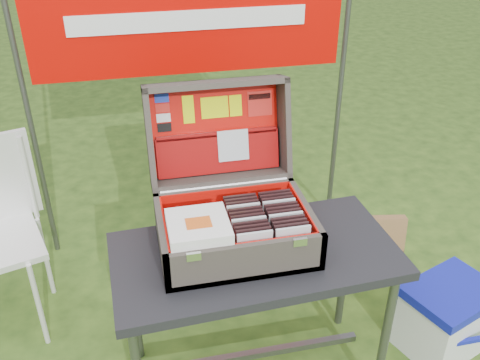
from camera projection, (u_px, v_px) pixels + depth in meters
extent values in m
cube|color=black|center=(255.00, 256.00, 2.06)|extent=(1.12, 0.60, 0.04)
cylinder|color=#59595B|center=(385.00, 339.00, 2.14)|extent=(0.04, 0.04, 0.64)
cylinder|color=#59595B|center=(134.00, 303.00, 2.32)|extent=(0.04, 0.04, 0.64)
cylinder|color=#59595B|center=(344.00, 271.00, 2.50)|extent=(0.04, 0.04, 0.64)
cube|color=#59595B|center=(254.00, 354.00, 2.34)|extent=(0.95, 0.03, 0.03)
cube|color=#5F554B|center=(235.00, 244.00, 2.07)|extent=(0.58, 0.42, 0.02)
cube|color=#5F554B|center=(247.00, 263.00, 1.87)|extent=(0.58, 0.02, 0.16)
cube|color=#5F554B|center=(225.00, 203.00, 2.20)|extent=(0.58, 0.02, 0.16)
cube|color=#5F554B|center=(162.00, 240.00, 1.98)|extent=(0.02, 0.42, 0.16)
cube|color=#5F554B|center=(305.00, 221.00, 2.09)|extent=(0.02, 0.42, 0.16)
cube|color=red|center=(235.00, 241.00, 2.06)|extent=(0.54, 0.37, 0.01)
cube|color=silver|center=(194.00, 257.00, 1.79)|extent=(0.05, 0.01, 0.03)
cube|color=silver|center=(300.00, 242.00, 1.86)|extent=(0.05, 0.01, 0.03)
cylinder|color=silver|center=(225.00, 186.00, 2.17)|extent=(0.52, 0.02, 0.02)
cube|color=#5F554B|center=(215.00, 129.00, 2.25)|extent=(0.58, 0.12, 0.41)
cube|color=#5F554B|center=(215.00, 84.00, 2.13)|extent=(0.58, 0.16, 0.06)
cube|color=#5F554B|center=(221.00, 178.00, 2.24)|extent=(0.58, 0.16, 0.06)
cube|color=#5F554B|center=(149.00, 138.00, 2.13)|extent=(0.02, 0.25, 0.44)
cube|color=#5F554B|center=(284.00, 126.00, 2.24)|extent=(0.02, 0.25, 0.44)
cube|color=red|center=(216.00, 130.00, 2.23)|extent=(0.53, 0.09, 0.36)
cube|color=red|center=(246.00, 258.00, 1.88)|extent=(0.54, 0.01, 0.13)
cube|color=red|center=(226.00, 203.00, 2.18)|extent=(0.54, 0.01, 0.13)
cube|color=red|center=(166.00, 237.00, 1.98)|extent=(0.01, 0.37, 0.13)
cube|color=red|center=(302.00, 220.00, 2.08)|extent=(0.01, 0.37, 0.13)
cube|color=#8F0909|center=(218.00, 153.00, 2.24)|extent=(0.52, 0.07, 0.17)
cube|color=#8F0909|center=(217.00, 134.00, 2.21)|extent=(0.51, 0.02, 0.02)
cube|color=silver|center=(233.00, 145.00, 2.23)|extent=(0.13, 0.04, 0.13)
cube|color=#1933B2|center=(162.00, 98.00, 2.15)|extent=(0.06, 0.01, 0.03)
cube|color=red|center=(163.00, 108.00, 2.16)|extent=(0.06, 0.01, 0.03)
cube|color=white|center=(164.00, 118.00, 2.17)|extent=(0.06, 0.01, 0.03)
cube|color=black|center=(164.00, 128.00, 2.18)|extent=(0.06, 0.01, 0.03)
cube|color=#D7E803|center=(188.00, 110.00, 2.18)|extent=(0.05, 0.03, 0.11)
cube|color=#D7E803|center=(215.00, 107.00, 2.20)|extent=(0.11, 0.02, 0.09)
cube|color=#D7E803|center=(236.00, 106.00, 2.22)|extent=(0.05, 0.02, 0.09)
cube|color=red|center=(260.00, 104.00, 2.24)|extent=(0.10, 0.03, 0.10)
cube|color=black|center=(260.00, 96.00, 2.23)|extent=(0.09, 0.01, 0.02)
cube|color=silver|center=(255.00, 249.00, 1.90)|extent=(0.13, 0.01, 0.15)
cube|color=black|center=(253.00, 246.00, 1.91)|extent=(0.13, 0.01, 0.15)
cube|color=black|center=(252.00, 242.00, 1.93)|extent=(0.13, 0.01, 0.15)
cube|color=black|center=(250.00, 238.00, 1.95)|extent=(0.13, 0.01, 0.15)
cube|color=silver|center=(249.00, 234.00, 1.97)|extent=(0.13, 0.01, 0.15)
cube|color=black|center=(247.00, 231.00, 1.99)|extent=(0.13, 0.01, 0.15)
cube|color=black|center=(246.00, 227.00, 2.01)|extent=(0.13, 0.01, 0.15)
cube|color=black|center=(245.00, 224.00, 2.03)|extent=(0.13, 0.01, 0.15)
cube|color=silver|center=(243.00, 221.00, 2.05)|extent=(0.13, 0.01, 0.15)
cube|color=black|center=(242.00, 217.00, 2.07)|extent=(0.13, 0.01, 0.15)
cube|color=black|center=(241.00, 214.00, 2.09)|extent=(0.13, 0.01, 0.15)
cube|color=black|center=(239.00, 211.00, 2.11)|extent=(0.13, 0.01, 0.15)
cube|color=silver|center=(292.00, 244.00, 1.92)|extent=(0.13, 0.01, 0.15)
cube|color=black|center=(291.00, 240.00, 1.94)|extent=(0.13, 0.01, 0.15)
cube|color=black|center=(289.00, 237.00, 1.96)|extent=(0.13, 0.01, 0.15)
cube|color=black|center=(287.00, 233.00, 1.98)|extent=(0.13, 0.01, 0.15)
cube|color=silver|center=(285.00, 230.00, 2.00)|extent=(0.13, 0.01, 0.15)
cube|color=black|center=(283.00, 226.00, 2.02)|extent=(0.13, 0.01, 0.15)
cube|color=black|center=(282.00, 223.00, 2.04)|extent=(0.13, 0.01, 0.15)
cube|color=black|center=(280.00, 219.00, 2.06)|extent=(0.13, 0.01, 0.15)
cube|color=silver|center=(278.00, 216.00, 2.08)|extent=(0.13, 0.01, 0.15)
cube|color=black|center=(277.00, 213.00, 2.09)|extent=(0.13, 0.01, 0.15)
cube|color=black|center=(275.00, 210.00, 2.11)|extent=(0.13, 0.01, 0.15)
cube|color=black|center=(274.00, 207.00, 2.13)|extent=(0.13, 0.01, 0.15)
cube|color=white|center=(198.00, 230.00, 1.90)|extent=(0.22, 0.22, 0.00)
cube|color=white|center=(198.00, 229.00, 1.90)|extent=(0.22, 0.22, 0.00)
cube|color=white|center=(198.00, 228.00, 1.90)|extent=(0.22, 0.22, 0.00)
cube|color=white|center=(198.00, 227.00, 1.89)|extent=(0.22, 0.22, 0.00)
cube|color=white|center=(198.00, 225.00, 1.89)|extent=(0.22, 0.22, 0.00)
cube|color=white|center=(198.00, 224.00, 1.89)|extent=(0.22, 0.22, 0.00)
cube|color=white|center=(198.00, 223.00, 1.89)|extent=(0.22, 0.22, 0.00)
cube|color=white|center=(198.00, 222.00, 1.88)|extent=(0.22, 0.22, 0.00)
cube|color=#D85919|center=(198.00, 223.00, 1.87)|extent=(0.09, 0.07, 0.00)
cube|color=white|center=(445.00, 321.00, 2.46)|extent=(0.45, 0.39, 0.30)
cube|color=#131BA6|center=(453.00, 293.00, 2.38)|extent=(0.47, 0.42, 0.05)
cube|color=#131BA6|center=(467.00, 341.00, 2.31)|extent=(0.23, 0.02, 0.02)
cylinder|color=silver|center=(39.00, 305.00, 2.43)|extent=(0.02, 0.02, 0.47)
cylinder|color=silver|center=(46.00, 257.00, 2.73)|extent=(0.02, 0.02, 0.47)
cylinder|color=silver|center=(29.00, 179.00, 2.52)|extent=(0.02, 0.02, 0.44)
cube|color=#92643F|center=(369.00, 249.00, 2.86)|extent=(0.37, 0.17, 0.38)
cylinder|color=#59595B|center=(29.00, 117.00, 2.75)|extent=(0.03, 0.03, 1.70)
cylinder|color=#59595B|center=(340.00, 91.00, 3.06)|extent=(0.03, 0.03, 1.70)
cube|color=#BA0500|center=(189.00, 20.00, 2.67)|extent=(1.60, 0.02, 0.55)
cube|color=white|center=(190.00, 20.00, 2.66)|extent=(1.20, 0.00, 0.10)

